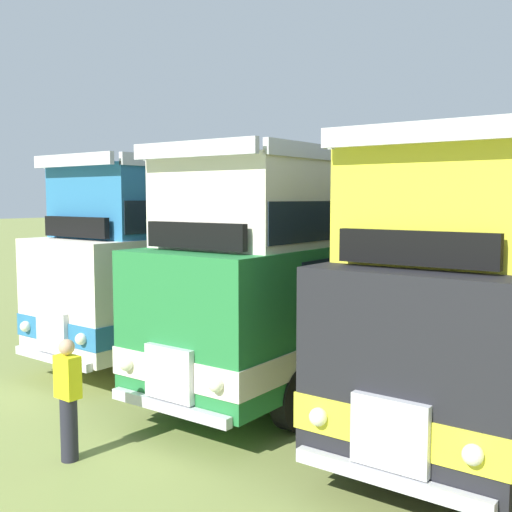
{
  "coord_description": "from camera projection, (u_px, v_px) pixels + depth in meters",
  "views": [
    {
      "loc": [
        1.12,
        -11.26,
        3.67
      ],
      "look_at": [
        -8.23,
        0.79,
        2.22
      ],
      "focal_mm": 43.12,
      "sensor_mm": 36.0,
      "label": 1
    }
  ],
  "objects": [
    {
      "name": "marshal_person",
      "position": [
        68.0,
        399.0,
        8.54
      ],
      "size": [
        0.36,
        0.24,
        1.73
      ],
      "color": "#23232D",
      "rests_on": "ground"
    },
    {
      "name": "bus_first_in_row",
      "position": [
        221.0,
        250.0,
        15.58
      ],
      "size": [
        2.64,
        9.8,
        4.52
      ],
      "color": "silver",
      "rests_on": "ground"
    },
    {
      "name": "bus_second_in_row",
      "position": [
        338.0,
        260.0,
        13.04
      ],
      "size": [
        2.86,
        10.19,
        4.52
      ],
      "color": "#237538",
      "rests_on": "ground"
    }
  ]
}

